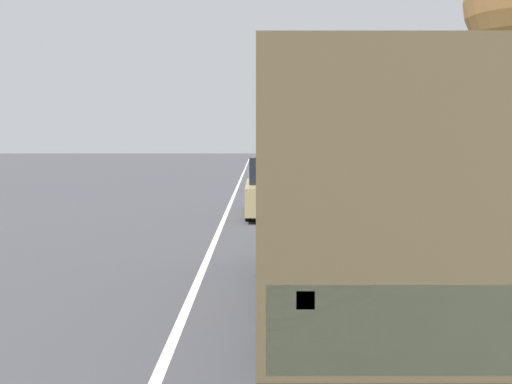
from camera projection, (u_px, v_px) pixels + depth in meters
ground_plane at (242, 179)px, 37.10m from camera, size 180.00×180.00×0.00m
lane_centre_stripe at (242, 179)px, 37.10m from camera, size 0.12×120.00×0.00m
sidewalk_right at (320, 178)px, 37.08m from camera, size 1.80×120.00×0.12m
grass_strip_right at (396, 179)px, 37.08m from camera, size 7.00×120.00×0.02m
military_truck at (362, 183)px, 7.81m from camera, size 2.56×7.55×2.80m
car_nearest_ahead at (277, 189)px, 18.70m from camera, size 1.70×4.73×1.69m
car_second_ahead at (272, 174)px, 29.52m from camera, size 1.92×4.14×1.45m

